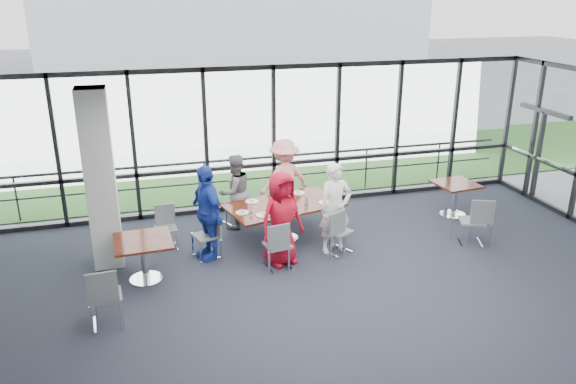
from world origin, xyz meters
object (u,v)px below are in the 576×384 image
object	(u,v)px
chair_main_fl	(236,203)
chair_spare_r	(472,221)
structural_column	(100,180)
diner_far_right	(284,180)
chair_main_nl	(278,245)
side_table_left	(143,246)
diner_near_right	(335,208)
diner_end	(207,212)
side_table_right	(456,188)
diner_far_left	(235,192)
main_table	(284,209)
chair_spare_lb	(166,229)
chair_main_fr	(278,196)
chair_main_end	(206,236)
diner_near_left	(281,219)
chair_main_nr	(338,231)
chair_spare_la	(106,296)

from	to	relation	value
chair_main_fl	chair_spare_r	world-z (taller)	chair_spare_r
structural_column	diner_far_right	bearing A→B (deg)	18.15
chair_main_nl	side_table_left	bearing A→B (deg)	166.59
diner_near_right	diner_end	distance (m)	2.37
side_table_right	diner_far_left	distance (m)	4.78
main_table	diner_far_left	world-z (taller)	diner_far_left
side_table_left	chair_spare_lb	distance (m)	1.28
structural_column	chair_spare_r	size ratio (longest dim) A/B	3.42
diner_far_left	chair_main_fr	size ratio (longest dim) A/B	1.81
chair_spare_r	structural_column	bearing A→B (deg)	-167.94
side_table_right	chair_main_end	size ratio (longest dim) A/B	1.07
side_table_right	chair_spare_lb	bearing A→B (deg)	179.99
side_table_right	chair_main_end	world-z (taller)	chair_main_end
chair_main_nl	chair_main_fr	bearing A→B (deg)	65.99
chair_main_end	chair_spare_lb	bearing A→B (deg)	-147.69
chair_main_fr	chair_spare_lb	bearing A→B (deg)	-3.74
structural_column	side_table_left	bearing A→B (deg)	-53.20
chair_spare_lb	chair_main_nl	bearing A→B (deg)	142.08
structural_column	diner_near_left	xyz separation A→B (m)	(3.02, -0.81, -0.74)
main_table	diner_end	world-z (taller)	diner_end
side_table_left	chair_main_fl	size ratio (longest dim) A/B	1.09
diner_far_left	side_table_left	bearing A→B (deg)	20.83
main_table	diner_near_right	xyz separation A→B (m)	(0.78, -0.80, 0.22)
structural_column	chair_main_nl	distance (m)	3.28
diner_near_left	diner_far_right	bearing A→B (deg)	54.11
chair_main_nl	chair_main_end	xyz separation A→B (m)	(-1.17, 0.76, -0.01)
side_table_right	chair_main_fr	world-z (taller)	chair_main_fr
chair_main_nl	chair_main_nr	size ratio (longest dim) A/B	1.02
diner_far_right	chair_main_fl	bearing A→B (deg)	-14.92
chair_main_fr	structural_column	bearing A→B (deg)	-5.12
chair_main_nr	chair_spare_lb	size ratio (longest dim) A/B	1.07
diner_end	chair_main_nr	world-z (taller)	diner_end
side_table_right	diner_near_right	world-z (taller)	diner_near_right
diner_near_left	chair_main_fl	bearing A→B (deg)	83.49
diner_far_right	chair_main_fl	distance (m)	1.14
side_table_right	chair_spare_r	distance (m)	1.45
side_table_left	diner_far_left	world-z (taller)	diner_far_left
diner_end	chair_main_nr	xyz separation A→B (m)	(2.38, -0.47, -0.46)
diner_far_right	chair_main_nr	bearing A→B (deg)	92.48
chair_main_nl	chair_main_fr	xyz separation A→B (m)	(0.64, 2.43, -0.01)
main_table	side_table_left	bearing A→B (deg)	-173.53
chair_main_nl	diner_near_right	bearing A→B (deg)	7.35
diner_far_right	chair_spare_lb	size ratio (longest dim) A/B	2.18
diner_far_left	chair_main_end	bearing A→B (deg)	34.85
diner_far_right	chair_spare_r	world-z (taller)	diner_far_right
side_table_right	chair_main_fr	distance (m)	3.87
diner_near_left	chair_spare_la	distance (m)	3.28
diner_near_left	chair_main_fl	size ratio (longest dim) A/B	1.90
chair_spare_lb	side_table_left	bearing A→B (deg)	67.22
main_table	chair_main_fr	bearing A→B (deg)	66.99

